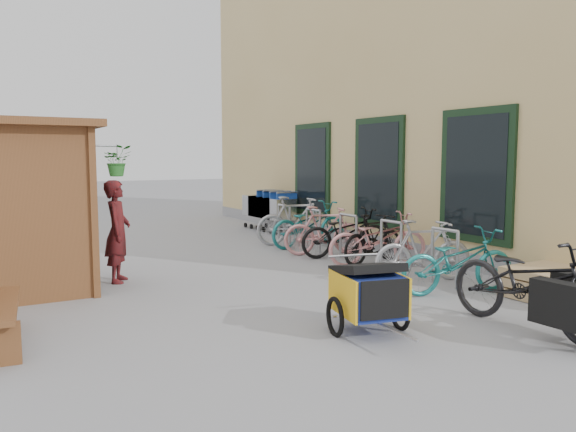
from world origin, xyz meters
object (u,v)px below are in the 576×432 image
pallet_stack (560,285)px  bike_0 (458,261)px  cargo_bike (533,284)px  bike_2 (378,239)px  bike_7 (296,220)px  child_trailer (368,291)px  bike_1 (423,251)px  bike_5 (324,230)px  bike_6 (309,224)px  person_kiosk (118,231)px  bike_3 (373,239)px  bike_4 (345,233)px  kiosk (8,183)px  shopping_carts (268,207)px

pallet_stack → bike_0: 1.33m
cargo_bike → bike_2: cargo_bike is taller
cargo_bike → bike_7: cargo_bike is taller
child_trailer → bike_1: 2.75m
bike_5 → bike_6: bearing=5.3°
person_kiosk → bike_2: (4.24, -0.97, -0.31)m
pallet_stack → bike_0: (-0.88, 0.97, 0.25)m
bike_0 → bike_2: (0.31, 2.14, 0.01)m
cargo_bike → bike_0: cargo_bike is taller
bike_7 → person_kiosk: bearing=124.8°
bike_3 → bike_1: bearing=159.7°
pallet_stack → cargo_bike: 1.67m
pallet_stack → bike_1: 1.94m
cargo_bike → bike_4: (0.95, 4.78, -0.06)m
bike_0 → bike_1: bike_1 is taller
bike_7 → kiosk: bearing=121.2°
cargo_bike → pallet_stack: bearing=23.1°
bike_0 → bike_5: bearing=11.9°
person_kiosk → bike_3: 4.37m
bike_2 → bike_4: size_ratio=1.01×
cargo_bike → bike_2: (0.93, 3.79, -0.06)m
bike_0 → bike_1: 0.78m
shopping_carts → child_trailer: 8.62m
bike_4 → bike_7: (-0.04, 1.79, 0.06)m
shopping_carts → bike_3: (-0.52, -4.98, -0.17)m
bike_5 → bike_6: size_ratio=0.87×
pallet_stack → bike_5: bike_5 is taller
shopping_carts → bike_6: (-0.52, -2.81, -0.14)m
person_kiosk → cargo_bike: bearing=-121.8°
bike_0 → bike_1: bearing=6.6°
bike_2 → bike_5: bike_5 is taller
person_kiosk → bike_5: (4.04, 0.41, -0.30)m
shopping_carts → bike_7: 2.45m
bike_0 → bike_7: bearing=10.2°
shopping_carts → bike_0: size_ratio=1.14×
bike_2 → bike_3: bearing=3.1°
bike_4 → bike_5: bearing=41.8°
bike_0 → bike_4: (0.33, 3.13, 0.01)m
pallet_stack → cargo_bike: size_ratio=0.59×
pallet_stack → child_trailer: child_trailer is taller
child_trailer → bike_6: 5.84m
pallet_stack → bike_1: (-0.78, 1.75, 0.27)m
pallet_stack → bike_0: size_ratio=0.69×
bike_5 → bike_1: bearing=-160.2°
bike_1 → person_kiosk: bearing=75.1°
child_trailer → person_kiosk: 4.28m
shopping_carts → bike_6: shopping_carts is taller
person_kiosk → kiosk: bearing=121.6°
bike_0 → bike_6: 4.50m
kiosk → child_trailer: bearing=-48.7°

